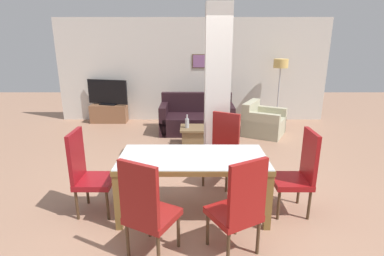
# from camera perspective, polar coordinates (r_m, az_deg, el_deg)

# --- Properties ---
(ground_plane) EXTENTS (18.00, 18.00, 0.00)m
(ground_plane) POSITION_cam_1_polar(r_m,az_deg,el_deg) (4.10, 0.03, -15.46)
(ground_plane) COLOR #A37960
(back_wall) EXTENTS (7.20, 0.09, 2.70)m
(back_wall) POSITION_cam_1_polar(r_m,az_deg,el_deg) (8.16, -0.08, 10.89)
(back_wall) COLOR silver
(back_wall) RESTS_ON ground_plane
(divider_pillar) EXTENTS (0.40, 0.36, 2.70)m
(divider_pillar) POSITION_cam_1_polar(r_m,az_deg,el_deg) (4.87, 4.62, 6.83)
(divider_pillar) COLOR silver
(divider_pillar) RESTS_ON ground_plane
(dining_table) EXTENTS (1.85, 0.87, 0.77)m
(dining_table) POSITION_cam_1_polar(r_m,az_deg,el_deg) (3.80, 0.03, -7.53)
(dining_table) COLOR brown
(dining_table) RESTS_ON ground_plane
(dining_chair_near_right) EXTENTS (0.63, 0.63, 1.10)m
(dining_chair_near_right) POSITION_cam_1_polar(r_m,az_deg,el_deg) (3.13, 8.84, -14.44)
(dining_chair_near_right) COLOR maroon
(dining_chair_near_right) RESTS_ON ground_plane
(dining_chair_near_left) EXTENTS (0.62, 0.62, 1.10)m
(dining_chair_near_left) POSITION_cam_1_polar(r_m,az_deg,el_deg) (3.09, -8.75, -14.87)
(dining_chair_near_left) COLOR maroon
(dining_chair_near_left) RESTS_ON ground_plane
(dining_chair_head_right) EXTENTS (0.46, 0.46, 1.10)m
(dining_chair_head_right) POSITION_cam_1_polar(r_m,az_deg,el_deg) (4.06, 19.57, -7.68)
(dining_chair_head_right) COLOR maroon
(dining_chair_head_right) RESTS_ON ground_plane
(dining_chair_far_right) EXTENTS (0.62, 0.62, 1.10)m
(dining_chair_far_right) POSITION_cam_1_polar(r_m,az_deg,el_deg) (4.63, 5.71, -3.69)
(dining_chair_far_right) COLOR maroon
(dining_chair_far_right) RESTS_ON ground_plane
(dining_chair_head_left) EXTENTS (0.46, 0.46, 1.10)m
(dining_chair_head_left) POSITION_cam_1_polar(r_m,az_deg,el_deg) (4.05, -19.54, -7.73)
(dining_chair_head_left) COLOR maroon
(dining_chair_head_left) RESTS_ON ground_plane
(sofa) EXTENTS (1.72, 0.93, 0.90)m
(sofa) POSITION_cam_1_polar(r_m,az_deg,el_deg) (7.24, 0.72, 1.68)
(sofa) COLOR black
(sofa) RESTS_ON ground_plane
(armchair) EXTENTS (1.15, 1.16, 0.76)m
(armchair) POSITION_cam_1_polar(r_m,az_deg,el_deg) (7.21, 13.12, 0.93)
(armchair) COLOR #BAB697
(armchair) RESTS_ON ground_plane
(coffee_table) EXTENTS (0.69, 0.55, 0.40)m
(coffee_table) POSITION_cam_1_polar(r_m,az_deg,el_deg) (6.29, 0.75, -1.57)
(coffee_table) COLOR brown
(coffee_table) RESTS_ON ground_plane
(bottle) EXTENTS (0.08, 0.08, 0.28)m
(bottle) POSITION_cam_1_polar(r_m,az_deg,el_deg) (6.17, -1.12, 1.00)
(bottle) COLOR #B2B7BC
(bottle) RESTS_ON coffee_table
(tv_stand) EXTENTS (0.95, 0.40, 0.48)m
(tv_stand) POSITION_cam_1_polar(r_m,az_deg,el_deg) (8.38, -15.66, 2.69)
(tv_stand) COLOR brown
(tv_stand) RESTS_ON ground_plane
(tv_screen) EXTENTS (1.09, 0.32, 0.67)m
(tv_screen) POSITION_cam_1_polar(r_m,az_deg,el_deg) (8.27, -15.97, 6.48)
(tv_screen) COLOR black
(tv_screen) RESTS_ON tv_stand
(floor_lamp) EXTENTS (0.36, 0.36, 1.68)m
(floor_lamp) POSITION_cam_1_polar(r_m,az_deg,el_deg) (8.07, 16.33, 10.69)
(floor_lamp) COLOR #B7B7BC
(floor_lamp) RESTS_ON ground_plane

